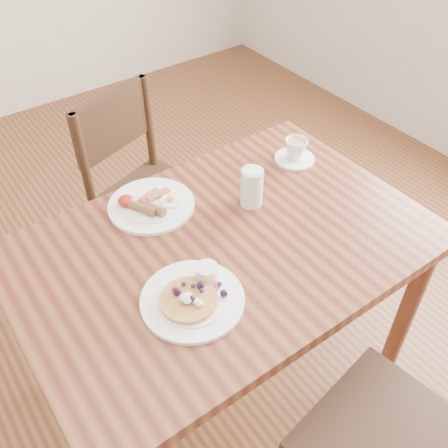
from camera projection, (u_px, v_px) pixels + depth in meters
name	position (u px, v px, depth m)	size (l,w,h in m)	color
ground	(224.00, 378.00, 1.95)	(5.00, 5.00, 0.00)	#4E2916
dining_table	(224.00, 265.00, 1.51)	(1.20, 0.80, 0.75)	brown
chair_far	(146.00, 189.00, 2.04)	(0.53, 0.53, 0.88)	#351B13
pancake_plate	(193.00, 296.00, 1.28)	(0.27, 0.27, 0.06)	white
breakfast_plate	(150.00, 205.00, 1.55)	(0.27, 0.27, 0.04)	white
teacup_saucer	(295.00, 151.00, 1.73)	(0.14, 0.14, 0.08)	white
water_glass	(252.00, 187.00, 1.53)	(0.07, 0.07, 0.13)	silver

